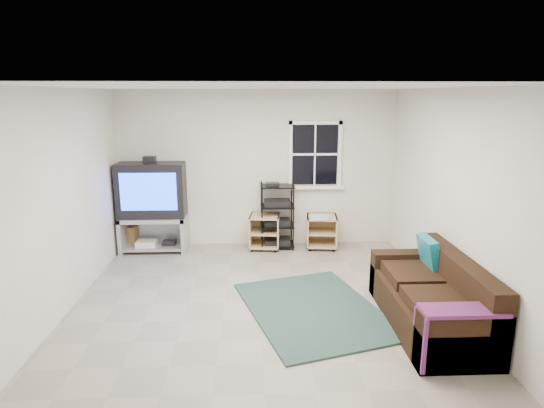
{
  "coord_description": "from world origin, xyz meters",
  "views": [
    {
      "loc": [
        -0.08,
        -5.22,
        2.52
      ],
      "look_at": [
        0.16,
        0.4,
        1.16
      ],
      "focal_mm": 30.0,
      "sensor_mm": 36.0,
      "label": 1
    }
  ],
  "objects_px": {
    "tv_unit": "(152,200)",
    "sofa": "(432,300)",
    "av_rack": "(277,220)",
    "side_table_right": "(321,229)",
    "side_table_left": "(265,230)"
  },
  "relations": [
    {
      "from": "tv_unit",
      "to": "sofa",
      "type": "height_order",
      "value": "tv_unit"
    },
    {
      "from": "tv_unit",
      "to": "av_rack",
      "type": "distance_m",
      "value": 2.07
    },
    {
      "from": "av_rack",
      "to": "side_table_right",
      "type": "xyz_separation_m",
      "value": [
        0.74,
        -0.02,
        -0.16
      ]
    },
    {
      "from": "side_table_left",
      "to": "sofa",
      "type": "distance_m",
      "value": 3.28
    },
    {
      "from": "tv_unit",
      "to": "side_table_left",
      "type": "relative_size",
      "value": 2.75
    },
    {
      "from": "av_rack",
      "to": "sofa",
      "type": "bearing_deg",
      "value": -60.21
    },
    {
      "from": "av_rack",
      "to": "sofa",
      "type": "height_order",
      "value": "av_rack"
    },
    {
      "from": "side_table_left",
      "to": "side_table_right",
      "type": "distance_m",
      "value": 0.95
    },
    {
      "from": "tv_unit",
      "to": "sofa",
      "type": "relative_size",
      "value": 0.83
    },
    {
      "from": "tv_unit",
      "to": "sofa",
      "type": "xyz_separation_m",
      "value": [
        3.61,
        -2.68,
        -0.55
      ]
    },
    {
      "from": "av_rack",
      "to": "side_table_right",
      "type": "bearing_deg",
      "value": -1.54
    },
    {
      "from": "side_table_left",
      "to": "tv_unit",
      "type": "bearing_deg",
      "value": -177.96
    },
    {
      "from": "side_table_left",
      "to": "side_table_right",
      "type": "relative_size",
      "value": 1.0
    },
    {
      "from": "sofa",
      "to": "tv_unit",
      "type": "bearing_deg",
      "value": 143.34
    },
    {
      "from": "av_rack",
      "to": "sofa",
      "type": "xyz_separation_m",
      "value": [
        1.58,
        -2.75,
        -0.17
      ]
    }
  ]
}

